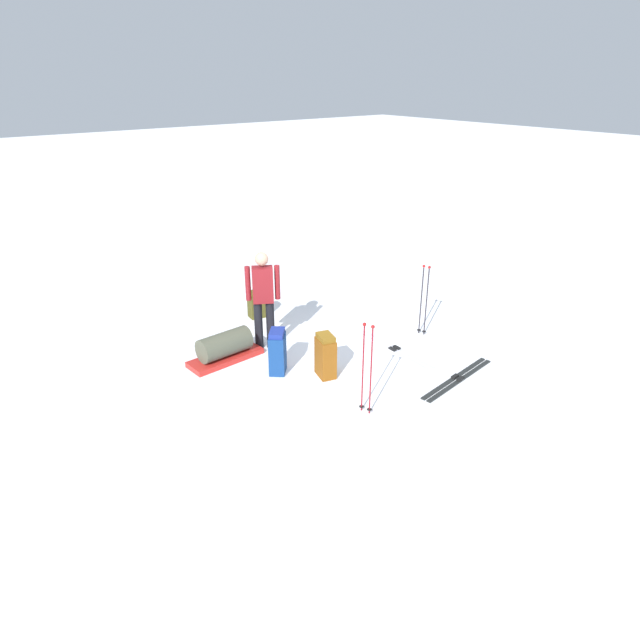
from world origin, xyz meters
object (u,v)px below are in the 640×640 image
Objects in this scene: ski_pair_near at (458,379)px; ski_pair_far at (394,349)px; ski_poles_planted_far at (424,297)px; ski_poles_planted_near at (367,365)px; gear_sled at (225,348)px; backpack_large_dark at (278,352)px; skier_standing at (263,296)px; backpack_bright at (326,356)px; backpack_small_spare at (257,304)px.

ski_pair_near is 1.31m from ski_pair_far.
ski_poles_planted_near is at bearing 116.51° from ski_poles_planted_far.
gear_sled is at bearing 68.50° from ski_poles_planted_far.
backpack_large_dark is 0.53× the size of ski_poles_planted_near.
skier_standing is 0.99× the size of ski_pair_far.
skier_standing is 2.84m from ski_poles_planted_far.
ski_pair_far is 1.51m from backpack_bright.
gear_sled is (1.30, 3.29, -0.50)m from ski_poles_planted_far.
ski_poles_planted_near reaches higher than ski_pair_near.
ski_poles_planted_near is at bearing 171.23° from backpack_small_spare.
skier_standing reaches higher than ski_poles_planted_far.
backpack_small_spare reaches higher than ski_pair_far.
skier_standing is 1.50m from backpack_small_spare.
ski_poles_planted_near reaches higher than backpack_small_spare.
gear_sled is at bearing 59.16° from ski_pair_far.
ski_poles_planted_near reaches higher than ski_pair_far.
ski_poles_planted_near is (-2.54, -0.01, -0.21)m from skier_standing.
backpack_large_dark reaches higher than ski_pair_near.
gear_sled is (-1.18, 1.36, -0.04)m from backpack_small_spare.
skier_standing is 1.34× the size of gear_sled.
skier_standing is 1.31× the size of ski_poles_planted_far.
backpack_bright is at bearing -171.69° from skier_standing.
backpack_bright reaches higher than gear_sled.
ski_poles_planted_near is (0.22, 1.72, 0.74)m from ski_pair_near.
ski_pair_far is at bearing 100.97° from ski_poles_planted_far.
gear_sled is (2.77, 2.51, 0.21)m from ski_pair_near.
ski_poles_planted_near reaches higher than gear_sled.
ski_pair_far is 2.12m from ski_poles_planted_near.
ski_pair_far is at bearing -130.92° from skier_standing.
skier_standing is 1.26× the size of ski_poles_planted_near.
ski_pair_far is at bearing -107.14° from backpack_large_dark.
skier_standing reaches higher than gear_sled.
backpack_bright reaches higher than ski_pair_near.
ski_pair_far is 1.36× the size of gear_sled.
ski_poles_planted_near reaches higher than backpack_large_dark.
backpack_bright reaches higher than backpack_small_spare.
backpack_large_dark is 0.98m from gear_sled.
skier_standing is 1.06m from gear_sled.
backpack_large_dark is at bearing 72.86° from ski_pair_far.
skier_standing is 3.39m from ski_pair_near.
ski_pair_far is 2.45× the size of backpack_bright.
backpack_small_spare is at bearing 16.19° from ski_pair_near.
skier_standing is 2.55m from ski_poles_planted_near.
ski_poles_planted_far reaches higher than backpack_small_spare.
ski_poles_planted_far is at bearing -111.50° from gear_sled.
ski_pair_near is at bearing -131.53° from backpack_bright.
gear_sled is at bearing 130.97° from backpack_small_spare.
ski_poles_planted_near is (-3.73, 0.58, 0.49)m from backpack_small_spare.
ski_poles_planted_far is 1.03× the size of gear_sled.
ski_pair_near is at bearing -97.30° from ski_poles_planted_near.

